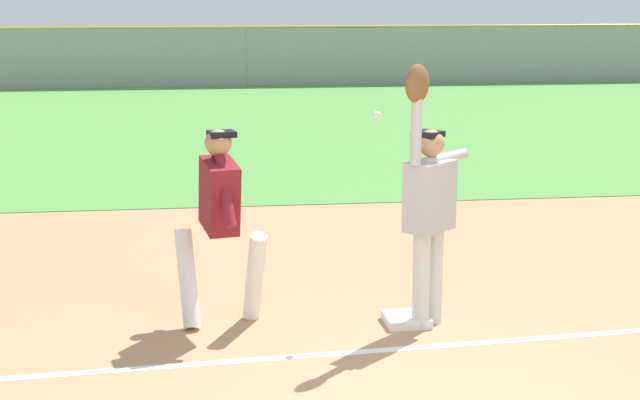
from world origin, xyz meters
name	(u,v)px	position (x,y,z in m)	size (l,w,h in m)	color
outfield_grass	(268,123)	(0.00, 14.98, 0.01)	(51.67, 16.47, 0.01)	#549342
first_base	(406,319)	(0.22, 1.85, 0.04)	(0.38, 0.38, 0.08)	white
fielder	(428,200)	(0.38, 1.79, 1.12)	(0.73, 0.69, 2.28)	silver
runner	(220,213)	(-1.38, 2.04, 1.00)	(0.82, 0.84, 1.72)	white
baseball	(377,115)	(-0.02, 2.06, 1.81)	(0.07, 0.07, 0.07)	white
outfield_fence	(246,56)	(0.00, 23.22, 0.88)	(51.75, 0.08, 1.76)	#93999E
parked_car_white	(158,56)	(-2.70, 26.85, 0.67)	(4.54, 2.39, 1.25)	white
parked_car_green	(334,54)	(3.18, 27.15, 0.67)	(4.56, 2.44, 1.25)	#1E6B33
parked_car_silver	(507,53)	(9.08, 26.78, 0.67)	(4.57, 2.46, 1.25)	#B7B7BC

